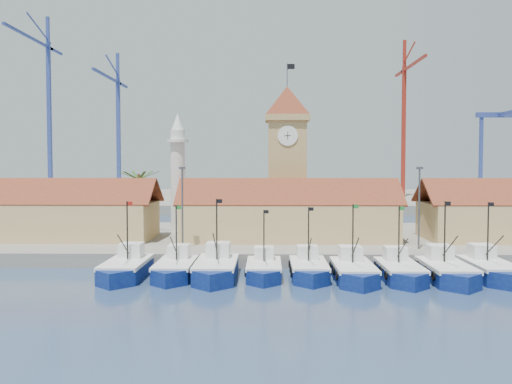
{
  "coord_description": "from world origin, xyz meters",
  "views": [
    {
      "loc": [
        -2.61,
        -50.51,
        10.82
      ],
      "look_at": [
        -3.99,
        18.0,
        7.47
      ],
      "focal_mm": 40.0,
      "sensor_mm": 36.0,
      "label": 1
    }
  ],
  "objects_px": {
    "boat_0": "(125,270)",
    "clock_tower": "(287,156)",
    "boat_4": "(309,270)",
    "minaret": "(178,172)"
  },
  "relations": [
    {
      "from": "boat_0",
      "to": "boat_4",
      "type": "height_order",
      "value": "boat_0"
    },
    {
      "from": "boat_0",
      "to": "clock_tower",
      "type": "bearing_deg",
      "value": 55.19
    },
    {
      "from": "boat_4",
      "to": "boat_0",
      "type": "bearing_deg",
      "value": -178.82
    },
    {
      "from": "boat_4",
      "to": "clock_tower",
      "type": "xyz_separation_m",
      "value": [
        -1.35,
        22.8,
        11.23
      ]
    },
    {
      "from": "boat_0",
      "to": "clock_tower",
      "type": "xyz_separation_m",
      "value": [
        16.1,
        23.16,
        11.17
      ]
    },
    {
      "from": "boat_0",
      "to": "clock_tower",
      "type": "height_order",
      "value": "clock_tower"
    },
    {
      "from": "minaret",
      "to": "boat_0",
      "type": "bearing_deg",
      "value": -92.5
    },
    {
      "from": "boat_4",
      "to": "minaret",
      "type": "xyz_separation_m",
      "value": [
        -16.35,
        24.8,
        9.0
      ]
    },
    {
      "from": "boat_0",
      "to": "minaret",
      "type": "relative_size",
      "value": 0.62
    },
    {
      "from": "boat_0",
      "to": "clock_tower",
      "type": "relative_size",
      "value": 0.45
    }
  ]
}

